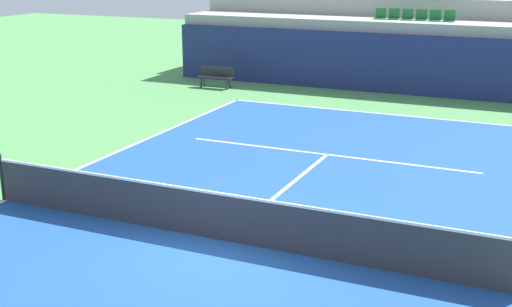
# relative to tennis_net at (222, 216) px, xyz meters

# --- Properties ---
(ground_plane) EXTENTS (80.00, 80.00, 0.00)m
(ground_plane) POSITION_rel_tennis_net_xyz_m (0.00, 0.00, -0.51)
(ground_plane) COLOR #4C8C4C
(court_surface) EXTENTS (11.00, 24.00, 0.01)m
(court_surface) POSITION_rel_tennis_net_xyz_m (0.00, 0.00, -0.50)
(court_surface) COLOR #1E4C99
(court_surface) RESTS_ON ground_plane
(baseline_far) EXTENTS (11.00, 0.10, 0.00)m
(baseline_far) POSITION_rel_tennis_net_xyz_m (0.00, 11.95, -0.50)
(baseline_far) COLOR white
(baseline_far) RESTS_ON court_surface
(sideline_left) EXTENTS (0.10, 24.00, 0.00)m
(sideline_left) POSITION_rel_tennis_net_xyz_m (-5.45, 0.00, -0.50)
(sideline_left) COLOR white
(sideline_left) RESTS_ON court_surface
(service_line_far) EXTENTS (8.26, 0.10, 0.00)m
(service_line_far) POSITION_rel_tennis_net_xyz_m (0.00, 6.40, -0.50)
(service_line_far) COLOR white
(service_line_far) RESTS_ON court_surface
(centre_service_line) EXTENTS (0.10, 6.40, 0.00)m
(centre_service_line) POSITION_rel_tennis_net_xyz_m (0.00, 3.20, -0.50)
(centre_service_line) COLOR white
(centre_service_line) RESTS_ON court_surface
(back_wall) EXTENTS (19.76, 0.30, 2.32)m
(back_wall) POSITION_rel_tennis_net_xyz_m (0.00, 15.76, 0.65)
(back_wall) COLOR navy
(back_wall) RESTS_ON ground_plane
(stands_tier_lower) EXTENTS (19.76, 2.40, 2.76)m
(stands_tier_lower) POSITION_rel_tennis_net_xyz_m (0.00, 17.11, 0.87)
(stands_tier_lower) COLOR #9E9E99
(stands_tier_lower) RESTS_ON ground_plane
(stands_tier_upper) EXTENTS (19.76, 2.40, 3.56)m
(stands_tier_upper) POSITION_rel_tennis_net_xyz_m (0.00, 19.51, 1.27)
(stands_tier_upper) COLOR #9E9E99
(stands_tier_upper) RESTS_ON ground_plane
(seating_row_lower) EXTENTS (3.21, 0.44, 0.44)m
(seating_row_lower) POSITION_rel_tennis_net_xyz_m (-0.00, 17.20, 2.38)
(seating_row_lower) COLOR #1E6633
(seating_row_lower) RESTS_ON stands_tier_lower
(tennis_net) EXTENTS (11.08, 0.08, 1.07)m
(tennis_net) POSITION_rel_tennis_net_xyz_m (0.00, 0.00, 0.00)
(tennis_net) COLOR black
(tennis_net) RESTS_ON court_surface
(player_bench) EXTENTS (1.50, 0.40, 0.85)m
(player_bench) POSITION_rel_tennis_net_xyz_m (-7.32, 13.92, -0.00)
(player_bench) COLOR #232328
(player_bench) RESTS_ON ground_plane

